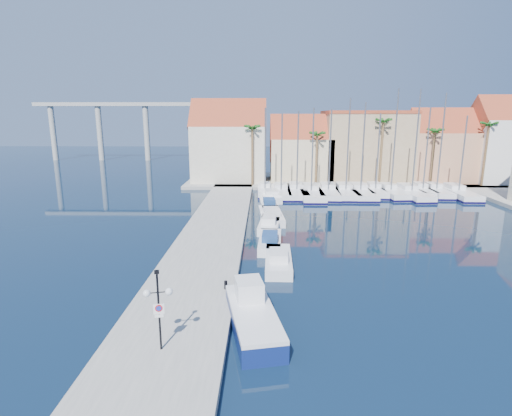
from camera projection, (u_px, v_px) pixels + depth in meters
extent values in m
plane|color=black|center=(339.00, 320.00, 22.37)|extent=(260.00, 260.00, 0.00)
cube|color=gray|center=(210.00, 241.00, 35.63)|extent=(6.00, 77.00, 0.50)
cube|color=gray|center=(346.00, 181.00, 68.88)|extent=(54.00, 16.00, 0.50)
cylinder|color=black|center=(159.00, 310.00, 18.25)|extent=(0.10, 0.10, 3.95)
cylinder|color=black|center=(152.00, 293.00, 18.00)|extent=(0.49, 0.16, 0.05)
cylinder|color=black|center=(163.00, 292.00, 18.10)|extent=(0.49, 0.16, 0.05)
sphere|color=white|center=(147.00, 293.00, 17.96)|extent=(0.36, 0.36, 0.36)
sphere|color=white|center=(169.00, 292.00, 18.15)|extent=(0.36, 0.36, 0.36)
cube|color=black|center=(157.00, 272.00, 17.83)|extent=(0.24, 0.16, 0.16)
cube|color=white|center=(159.00, 309.00, 18.17)|extent=(0.49, 0.14, 0.49)
cylinder|color=red|center=(159.00, 308.00, 18.14)|extent=(0.33, 0.09, 0.34)
cylinder|color=#1933A5|center=(159.00, 308.00, 18.13)|extent=(0.23, 0.06, 0.24)
cube|color=white|center=(159.00, 316.00, 18.25)|extent=(0.39, 0.11, 0.14)
cylinder|color=black|center=(226.00, 285.00, 25.13)|extent=(0.21, 0.21, 0.53)
cube|color=navy|center=(253.00, 322.00, 21.18)|extent=(3.47, 6.92, 0.99)
cube|color=white|center=(253.00, 311.00, 21.04)|extent=(3.47, 6.92, 0.22)
cube|color=white|center=(249.00, 290.00, 22.17)|extent=(1.75, 2.01, 1.21)
cube|color=white|center=(278.00, 261.00, 30.30)|extent=(2.07, 6.08, 0.80)
cube|color=white|center=(279.00, 255.00, 29.56)|extent=(1.40, 2.14, 0.60)
cube|color=white|center=(270.00, 242.00, 34.84)|extent=(2.16, 5.96, 0.80)
cube|color=navy|center=(270.00, 236.00, 34.11)|extent=(1.41, 2.12, 0.60)
cube|color=white|center=(269.00, 225.00, 40.40)|extent=(2.47, 6.19, 0.80)
cube|color=white|center=(269.00, 220.00, 39.66)|extent=(1.54, 2.23, 0.60)
cube|color=white|center=(271.00, 216.00, 43.95)|extent=(2.87, 7.50, 0.80)
cube|color=white|center=(272.00, 211.00, 43.08)|extent=(1.82, 2.68, 0.60)
cube|color=white|center=(269.00, 206.00, 49.02)|extent=(2.35, 6.20, 0.80)
cube|color=navy|center=(269.00, 201.00, 48.27)|extent=(1.50, 2.21, 0.60)
cube|color=white|center=(271.00, 196.00, 54.97)|extent=(2.95, 7.64, 0.80)
cube|color=white|center=(271.00, 192.00, 54.09)|extent=(1.87, 2.74, 0.60)
cube|color=white|center=(265.00, 191.00, 58.02)|extent=(2.27, 8.07, 1.00)
cube|color=#0E0B39|center=(265.00, 193.00, 58.09)|extent=(2.33, 8.13, 0.28)
cube|color=white|center=(265.00, 185.00, 58.62)|extent=(1.52, 2.44, 0.60)
cylinder|color=slate|center=(265.00, 149.00, 56.25)|extent=(0.20, 0.20, 11.27)
cube|color=white|center=(281.00, 192.00, 57.10)|extent=(2.66, 9.94, 1.00)
cube|color=#0E0B39|center=(281.00, 194.00, 57.17)|extent=(2.73, 10.00, 0.28)
cube|color=white|center=(281.00, 186.00, 57.88)|extent=(1.83, 2.99, 0.60)
cylinder|color=slate|center=(282.00, 152.00, 55.32)|extent=(0.20, 0.20, 10.49)
cube|color=white|center=(296.00, 192.00, 57.49)|extent=(2.85, 10.79, 1.00)
cube|color=#0E0B39|center=(296.00, 194.00, 57.56)|extent=(2.91, 10.85, 0.28)
cube|color=white|center=(296.00, 185.00, 58.36)|extent=(1.98, 3.24, 0.60)
cylinder|color=slate|center=(298.00, 151.00, 55.63)|extent=(0.20, 0.20, 10.84)
cube|color=white|center=(311.00, 193.00, 56.47)|extent=(3.08, 11.69, 1.00)
cube|color=#0E0B39|center=(311.00, 195.00, 56.54)|extent=(3.14, 11.75, 0.28)
cube|color=white|center=(310.00, 186.00, 57.43)|extent=(2.14, 3.51, 0.60)
cylinder|color=slate|center=(313.00, 150.00, 54.53)|extent=(0.20, 0.20, 11.23)
cube|color=white|center=(328.00, 192.00, 57.17)|extent=(3.64, 10.92, 1.00)
cube|color=#0E0B39|center=(328.00, 194.00, 57.24)|extent=(3.70, 10.99, 0.28)
cube|color=white|center=(328.00, 185.00, 58.03)|extent=(2.20, 3.37, 0.60)
cylinder|color=slate|center=(330.00, 150.00, 55.29)|extent=(0.20, 0.20, 11.08)
cube|color=white|center=(345.00, 192.00, 57.21)|extent=(3.06, 10.84, 1.00)
cube|color=#0E0B39|center=(345.00, 194.00, 57.28)|extent=(3.12, 10.90, 0.28)
cube|color=white|center=(344.00, 185.00, 58.08)|extent=(2.04, 3.28, 0.60)
cylinder|color=slate|center=(348.00, 145.00, 55.16)|extent=(0.20, 0.20, 12.55)
cube|color=white|center=(360.00, 192.00, 57.12)|extent=(2.86, 10.87, 1.00)
cube|color=#0E0B39|center=(359.00, 194.00, 57.19)|extent=(2.92, 10.93, 0.28)
cube|color=white|center=(358.00, 185.00, 57.99)|extent=(1.99, 3.27, 0.60)
cylinder|color=slate|center=(363.00, 147.00, 55.13)|extent=(0.20, 0.20, 11.96)
cube|color=white|center=(375.00, 191.00, 57.90)|extent=(3.04, 9.07, 1.00)
cube|color=#0E0B39|center=(375.00, 193.00, 57.97)|extent=(3.10, 9.13, 0.28)
cube|color=white|center=(374.00, 185.00, 58.58)|extent=(1.84, 2.80, 0.60)
cylinder|color=slate|center=(378.00, 152.00, 56.17)|extent=(0.20, 0.20, 10.50)
cube|color=white|center=(390.00, 192.00, 57.05)|extent=(3.09, 9.52, 1.00)
cube|color=#0E0B39|center=(389.00, 194.00, 57.12)|extent=(3.15, 9.59, 0.28)
cube|color=white|center=(388.00, 186.00, 57.78)|extent=(1.90, 2.93, 0.60)
cylinder|color=slate|center=(395.00, 140.00, 54.93)|extent=(0.20, 0.20, 13.77)
cube|color=white|center=(410.00, 193.00, 56.38)|extent=(3.39, 10.73, 1.00)
cube|color=#0E0B39|center=(410.00, 195.00, 56.45)|extent=(3.45, 10.79, 0.28)
cube|color=white|center=(407.00, 186.00, 57.23)|extent=(2.11, 3.29, 0.60)
cylinder|color=slate|center=(416.00, 141.00, 54.21)|extent=(0.20, 0.20, 13.67)
cube|color=white|center=(422.00, 191.00, 57.91)|extent=(2.25, 8.19, 1.00)
cube|color=#0E0B39|center=(421.00, 193.00, 57.98)|extent=(2.31, 8.25, 0.28)
cube|color=white|center=(420.00, 185.00, 58.52)|extent=(1.52, 2.47, 0.60)
cylinder|color=slate|center=(427.00, 149.00, 56.13)|extent=(0.20, 0.20, 11.30)
cube|color=white|center=(435.00, 192.00, 57.57)|extent=(2.73, 9.07, 1.00)
cube|color=#0E0B39|center=(435.00, 194.00, 57.64)|extent=(2.79, 9.13, 0.28)
cube|color=white|center=(433.00, 185.00, 58.26)|extent=(1.75, 2.76, 0.60)
cylinder|color=slate|center=(442.00, 142.00, 55.53)|extent=(0.20, 0.20, 13.24)
cube|color=white|center=(457.00, 193.00, 56.54)|extent=(3.04, 10.60, 1.00)
cube|color=#0E0B39|center=(457.00, 195.00, 56.62)|extent=(3.11, 10.67, 0.28)
cube|color=white|center=(454.00, 186.00, 57.39)|extent=(2.01, 3.21, 0.60)
cylinder|color=slate|center=(463.00, 154.00, 54.77)|extent=(0.20, 0.20, 10.21)
cube|color=beige|center=(229.00, 153.00, 67.21)|extent=(12.00, 9.00, 9.00)
cube|color=brown|center=(229.00, 126.00, 66.19)|extent=(12.30, 9.00, 9.00)
cube|color=#CDB791|center=(301.00, 159.00, 67.21)|extent=(10.00, 8.00, 7.00)
cube|color=brown|center=(301.00, 138.00, 66.42)|extent=(10.30, 8.00, 8.00)
cube|color=tan|center=(365.00, 147.00, 67.53)|extent=(14.00, 10.00, 11.00)
cube|color=brown|center=(367.00, 112.00, 66.24)|extent=(14.20, 10.20, 0.50)
cube|color=tan|center=(438.00, 157.00, 66.68)|extent=(10.00, 8.00, 8.00)
cube|color=brown|center=(441.00, 132.00, 65.78)|extent=(10.30, 8.00, 8.00)
cube|color=white|center=(497.00, 151.00, 65.31)|extent=(8.00, 8.00, 10.00)
cube|color=brown|center=(501.00, 120.00, 64.19)|extent=(8.30, 8.00, 8.00)
cylinder|color=brown|center=(252.00, 156.00, 62.26)|extent=(0.36, 0.36, 9.00)
sphere|color=#1A5317|center=(252.00, 128.00, 61.28)|extent=(2.60, 2.60, 2.60)
cylinder|color=brown|center=(316.00, 160.00, 62.19)|extent=(0.36, 0.36, 8.00)
sphere|color=#1A5317|center=(317.00, 135.00, 61.32)|extent=(2.60, 2.60, 2.60)
cylinder|color=brown|center=(381.00, 153.00, 61.78)|extent=(0.36, 0.36, 10.00)
sphere|color=#1A5317|center=(383.00, 121.00, 60.69)|extent=(2.60, 2.60, 2.60)
cylinder|color=brown|center=(433.00, 158.00, 61.81)|extent=(0.36, 0.36, 8.50)
sphere|color=#1A5317|center=(435.00, 131.00, 60.88)|extent=(2.60, 2.60, 2.60)
cylinder|color=brown|center=(485.00, 155.00, 61.55)|extent=(0.36, 0.36, 9.50)
sphere|color=#1A5317|center=(489.00, 125.00, 60.51)|extent=(2.60, 2.60, 2.60)
cube|color=#9E9E99|center=(129.00, 104.00, 99.78)|extent=(48.00, 2.20, 0.90)
cylinder|color=#9E9E99|center=(53.00, 133.00, 101.73)|extent=(1.40, 1.40, 14.00)
cylinder|color=#9E9E99|center=(100.00, 133.00, 101.51)|extent=(1.40, 1.40, 14.00)
cylinder|color=#9E9E99|center=(147.00, 133.00, 101.29)|extent=(1.40, 1.40, 14.00)
cylinder|color=#9E9E99|center=(194.00, 133.00, 101.07)|extent=(1.40, 1.40, 14.00)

